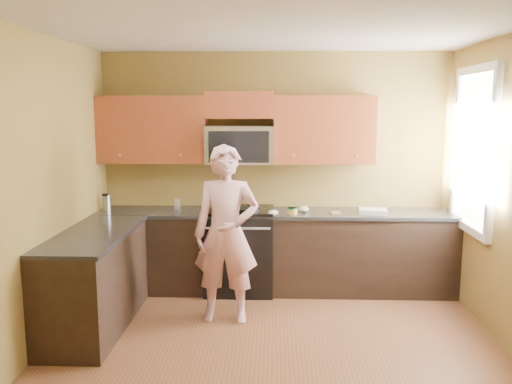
{
  "coord_description": "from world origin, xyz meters",
  "views": [
    {
      "loc": [
        -0.0,
        -4.14,
        2.06
      ],
      "look_at": [
        -0.2,
        1.3,
        1.2
      ],
      "focal_mm": 37.09,
      "sensor_mm": 36.0,
      "label": 1
    }
  ],
  "objects_px": {
    "microwave": "(240,163)",
    "travel_mug": "(107,211)",
    "stove": "(240,250)",
    "butter_tub": "(292,214)",
    "frying_pan": "(247,213)",
    "woman": "(226,234)"
  },
  "relations": [
    {
      "from": "butter_tub",
      "to": "travel_mug",
      "type": "relative_size",
      "value": 0.58
    },
    {
      "from": "travel_mug",
      "to": "woman",
      "type": "bearing_deg",
      "value": -30.36
    },
    {
      "from": "stove",
      "to": "frying_pan",
      "type": "bearing_deg",
      "value": -68.95
    },
    {
      "from": "stove",
      "to": "microwave",
      "type": "distance_m",
      "value": 0.98
    },
    {
      "from": "frying_pan",
      "to": "travel_mug",
      "type": "height_order",
      "value": "travel_mug"
    },
    {
      "from": "microwave",
      "to": "stove",
      "type": "bearing_deg",
      "value": -90.0
    },
    {
      "from": "woman",
      "to": "butter_tub",
      "type": "bearing_deg",
      "value": 50.29
    },
    {
      "from": "microwave",
      "to": "travel_mug",
      "type": "distance_m",
      "value": 1.6
    },
    {
      "from": "butter_tub",
      "to": "travel_mug",
      "type": "bearing_deg",
      "value": 177.27
    },
    {
      "from": "travel_mug",
      "to": "microwave",
      "type": "bearing_deg",
      "value": 5.36
    },
    {
      "from": "stove",
      "to": "travel_mug",
      "type": "relative_size",
      "value": 4.91
    },
    {
      "from": "stove",
      "to": "travel_mug",
      "type": "distance_m",
      "value": 1.56
    },
    {
      "from": "butter_tub",
      "to": "stove",
      "type": "bearing_deg",
      "value": 168.94
    },
    {
      "from": "travel_mug",
      "to": "stove",
      "type": "bearing_deg",
      "value": 0.6
    },
    {
      "from": "stove",
      "to": "travel_mug",
      "type": "height_order",
      "value": "travel_mug"
    },
    {
      "from": "frying_pan",
      "to": "stove",
      "type": "bearing_deg",
      "value": 99.99
    },
    {
      "from": "frying_pan",
      "to": "butter_tub",
      "type": "xyz_separation_m",
      "value": [
        0.49,
        0.14,
        -0.03
      ]
    },
    {
      "from": "stove",
      "to": "woman",
      "type": "bearing_deg",
      "value": -94.65
    },
    {
      "from": "stove",
      "to": "frying_pan",
      "type": "distance_m",
      "value": 0.55
    },
    {
      "from": "butter_tub",
      "to": "woman",
      "type": "bearing_deg",
      "value": -131.8
    },
    {
      "from": "microwave",
      "to": "woman",
      "type": "bearing_deg",
      "value": -94.06
    },
    {
      "from": "stove",
      "to": "microwave",
      "type": "height_order",
      "value": "microwave"
    }
  ]
}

